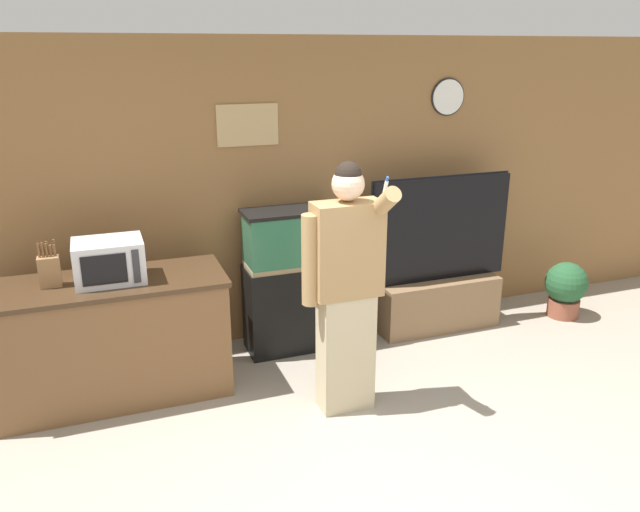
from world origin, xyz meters
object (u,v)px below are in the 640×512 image
Objects in this scene: counter_island at (112,339)px; microwave at (109,261)px; potted_plant at (566,288)px; tv_on_stand at (437,285)px; aquarium_on_stand at (295,280)px; knife_block at (49,270)px; person_standing at (345,287)px.

microwave is (0.04, -0.00, 0.61)m from counter_island.
microwave is 4.20m from potted_plant.
tv_on_stand reaches higher than counter_island.
counter_island is 1.36× the size of aquarium_on_stand.
microwave is 0.87× the size of potted_plant.
microwave is 0.40m from knife_block.
knife_block is at bearing -176.20° from tv_on_stand.
microwave is 0.33× the size of tv_on_stand.
aquarium_on_stand is 2.28× the size of potted_plant.
person_standing is (1.51, -0.74, -0.13)m from microwave.
person_standing reaches higher than microwave.
potted_plant is at bearing 16.22° from person_standing.
aquarium_on_stand is at bearing 174.02° from potted_plant.
knife_block is 0.22× the size of tv_on_stand.
aquarium_on_stand is 1.38m from tv_on_stand.
tv_on_stand is at bearing 3.80° from knife_block.
microwave is 1.57m from aquarium_on_stand.
knife_block is 4.59m from potted_plant.
tv_on_stand reaches higher than microwave.
microwave is at bearing -4.60° from knife_block.
aquarium_on_stand is 1.09m from person_standing.
knife_block is 0.59× the size of potted_plant.
knife_block is (-0.40, 0.03, -0.03)m from microwave.
counter_island is 1.56m from aquarium_on_stand.
person_standing is 2.81m from potted_plant.
potted_plant is (4.13, 0.03, -0.77)m from microwave.
microwave is 0.26× the size of person_standing.
aquarium_on_stand is 2.69m from potted_plant.
person_standing is at bearing -25.51° from counter_island.
counter_island is at bearing -168.76° from aquarium_on_stand.
person_standing is (1.90, -0.77, -0.10)m from knife_block.
microwave is 1.48× the size of knife_block.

